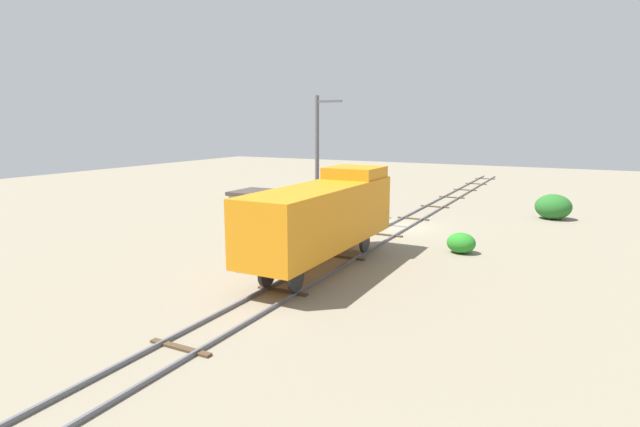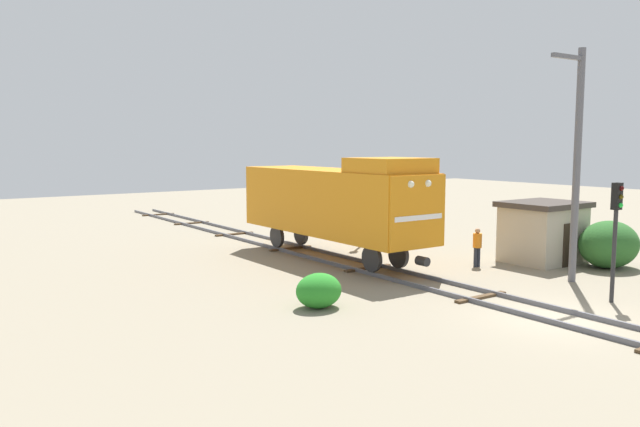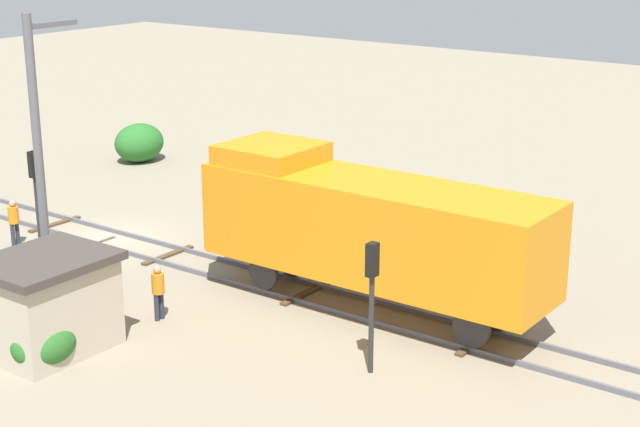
{
  "view_description": "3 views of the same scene",
  "coord_description": "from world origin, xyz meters",
  "px_view_note": "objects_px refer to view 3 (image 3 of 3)",
  "views": [
    {
      "loc": [
        -10.84,
        32.6,
        7.08
      ],
      "look_at": [
        1.46,
        9.18,
        2.28
      ],
      "focal_mm": 28.0,
      "sensor_mm": 36.0,
      "label": 1
    },
    {
      "loc": [
        -16.68,
        -10.98,
        5.33
      ],
      "look_at": [
        -1.43,
        10.74,
        2.35
      ],
      "focal_mm": 35.0,
      "sensor_mm": 36.0,
      "label": 2
    },
    {
      "loc": [
        23.23,
        26.85,
        11.64
      ],
      "look_at": [
        -0.59,
        9.35,
        2.59
      ],
      "focal_mm": 55.0,
      "sensor_mm": 36.0,
      "label": 3
    }
  ],
  "objects_px": {
    "traffic_signal_near": "(36,187)",
    "worker_near_track": "(14,219)",
    "locomotive": "(368,225)",
    "relay_hut": "(47,303)",
    "worker_by_signal": "(158,288)",
    "catenary_mast": "(40,153)",
    "traffic_signal_mid": "(372,283)"
  },
  "relations": [
    {
      "from": "worker_by_signal",
      "to": "catenary_mast",
      "type": "relative_size",
      "value": 0.19
    },
    {
      "from": "traffic_signal_near",
      "to": "worker_by_signal",
      "type": "xyz_separation_m",
      "value": [
        1.0,
        6.72,
        -1.82
      ]
    },
    {
      "from": "locomotive",
      "to": "worker_near_track",
      "type": "bearing_deg",
      "value": -80.19
    },
    {
      "from": "locomotive",
      "to": "worker_near_track",
      "type": "relative_size",
      "value": 6.82
    },
    {
      "from": "worker_near_track",
      "to": "worker_by_signal",
      "type": "distance_m",
      "value": 9.39
    },
    {
      "from": "worker_near_track",
      "to": "relay_hut",
      "type": "bearing_deg",
      "value": -86.3
    },
    {
      "from": "traffic_signal_mid",
      "to": "catenary_mast",
      "type": "distance_m",
      "value": 11.4
    },
    {
      "from": "traffic_signal_near",
      "to": "relay_hut",
      "type": "relative_size",
      "value": 1.16
    },
    {
      "from": "locomotive",
      "to": "traffic_signal_near",
      "type": "xyz_separation_m",
      "value": [
        3.2,
        -11.38,
        0.04
      ]
    },
    {
      "from": "catenary_mast",
      "to": "relay_hut",
      "type": "height_order",
      "value": "catenary_mast"
    },
    {
      "from": "locomotive",
      "to": "traffic_signal_mid",
      "type": "relative_size",
      "value": 3.21
    },
    {
      "from": "locomotive",
      "to": "relay_hut",
      "type": "height_order",
      "value": "locomotive"
    },
    {
      "from": "catenary_mast",
      "to": "worker_near_track",
      "type": "bearing_deg",
      "value": -116.23
    },
    {
      "from": "relay_hut",
      "to": "locomotive",
      "type": "bearing_deg",
      "value": 143.28
    },
    {
      "from": "traffic_signal_near",
      "to": "worker_near_track",
      "type": "height_order",
      "value": "traffic_signal_near"
    },
    {
      "from": "traffic_signal_mid",
      "to": "worker_near_track",
      "type": "bearing_deg",
      "value": -93.52
    },
    {
      "from": "locomotive",
      "to": "relay_hut",
      "type": "xyz_separation_m",
      "value": [
        7.5,
        -5.59,
        -1.38
      ]
    },
    {
      "from": "catenary_mast",
      "to": "relay_hut",
      "type": "distance_m",
      "value": 5.21
    },
    {
      "from": "locomotive",
      "to": "worker_by_signal",
      "type": "bearing_deg",
      "value": -47.99
    },
    {
      "from": "traffic_signal_near",
      "to": "catenary_mast",
      "type": "bearing_deg",
      "value": 56.81
    },
    {
      "from": "locomotive",
      "to": "traffic_signal_near",
      "type": "distance_m",
      "value": 11.82
    },
    {
      "from": "traffic_signal_mid",
      "to": "worker_by_signal",
      "type": "xyz_separation_m",
      "value": [
        0.8,
        -7.04,
        -1.54
      ]
    },
    {
      "from": "locomotive",
      "to": "worker_near_track",
      "type": "xyz_separation_m",
      "value": [
        2.4,
        -13.88,
        -1.78
      ]
    },
    {
      "from": "worker_by_signal",
      "to": "relay_hut",
      "type": "height_order",
      "value": "relay_hut"
    },
    {
      "from": "relay_hut",
      "to": "worker_by_signal",
      "type": "bearing_deg",
      "value": 164.25
    },
    {
      "from": "traffic_signal_mid",
      "to": "worker_near_track",
      "type": "height_order",
      "value": "traffic_signal_mid"
    },
    {
      "from": "worker_near_track",
      "to": "worker_by_signal",
      "type": "height_order",
      "value": "same"
    },
    {
      "from": "traffic_signal_mid",
      "to": "catenary_mast",
      "type": "relative_size",
      "value": 0.41
    },
    {
      "from": "locomotive",
      "to": "traffic_signal_mid",
      "type": "xyz_separation_m",
      "value": [
        3.4,
        2.37,
        -0.24
      ]
    },
    {
      "from": "traffic_signal_mid",
      "to": "relay_hut",
      "type": "distance_m",
      "value": 9.03
    },
    {
      "from": "locomotive",
      "to": "worker_by_signal",
      "type": "distance_m",
      "value": 6.52
    },
    {
      "from": "traffic_signal_near",
      "to": "relay_hut",
      "type": "height_order",
      "value": "traffic_signal_near"
    }
  ]
}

